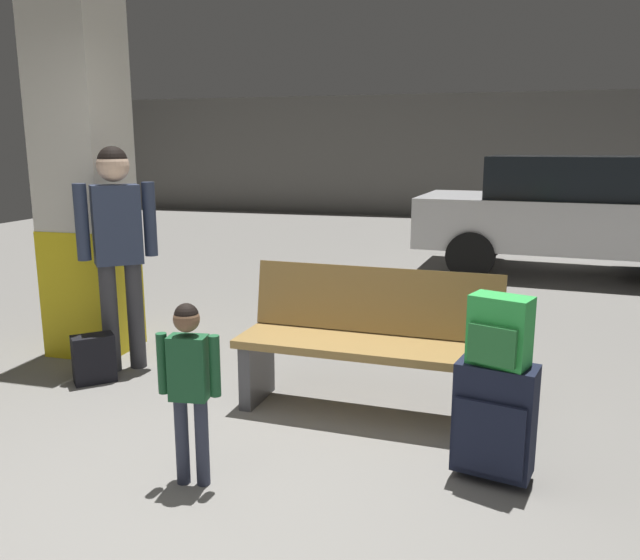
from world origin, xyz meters
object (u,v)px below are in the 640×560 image
(backpack_bright, at_px, (499,332))
(parked_car_near, at_px, (581,212))
(structural_pillar, at_px, (85,174))
(bench, at_px, (368,343))
(adult, at_px, (117,235))
(backpack_dark_floor, at_px, (94,359))
(child, at_px, (189,375))
(suitcase, at_px, (494,419))

(backpack_bright, relative_size, parked_car_near, 0.08)
(structural_pillar, xyz_separation_m, parked_car_near, (4.13, 4.36, -0.61))
(bench, xyz_separation_m, adult, (-1.89, 0.25, 0.57))
(adult, distance_m, parked_car_near, 5.96)
(backpack_dark_floor, bearing_deg, adult, 77.70)
(bench, xyz_separation_m, child, (-0.65, -1.11, 0.12))
(child, height_order, backpack_dark_floor, child)
(adult, bearing_deg, parked_car_near, 52.22)
(suitcase, relative_size, child, 0.66)
(backpack_bright, xyz_separation_m, child, (-1.42, -0.44, -0.20))
(child, height_order, parked_car_near, parked_car_near)
(backpack_dark_floor, bearing_deg, suitcase, -12.96)
(child, bearing_deg, bench, 59.74)
(suitcase, bearing_deg, structural_pillar, 158.15)
(backpack_bright, height_order, adult, adult)
(structural_pillar, bearing_deg, backpack_bright, -21.86)
(structural_pillar, height_order, suitcase, structural_pillar)
(parked_car_near, bearing_deg, structural_pillar, -133.44)
(child, bearing_deg, structural_pillar, 135.44)
(backpack_bright, bearing_deg, bench, 139.08)
(structural_pillar, distance_m, backpack_bright, 3.46)
(backpack_bright, bearing_deg, parked_car_near, 80.11)
(bench, height_order, backpack_dark_floor, bench)
(structural_pillar, bearing_deg, bench, -14.04)
(bench, height_order, child, child)
(structural_pillar, relative_size, bench, 1.76)
(structural_pillar, distance_m, adult, 0.72)
(backpack_bright, distance_m, child, 1.50)
(structural_pillar, height_order, bench, structural_pillar)
(suitcase, height_order, backpack_dark_floor, suitcase)
(adult, xyz_separation_m, backpack_dark_floor, (-0.06, -0.29, -0.84))
(structural_pillar, distance_m, backpack_dark_floor, 1.47)
(backpack_bright, relative_size, backpack_dark_floor, 1.00)
(bench, relative_size, adult, 0.99)
(adult, xyz_separation_m, parked_car_near, (3.65, 4.70, -0.21))
(suitcase, xyz_separation_m, child, (-1.42, -0.44, 0.25))
(bench, height_order, parked_car_near, parked_car_near)
(child, height_order, adult, adult)
(bench, height_order, backpack_bright, backpack_bright)
(structural_pillar, relative_size, backpack_dark_floor, 8.42)
(bench, bearing_deg, suitcase, -40.87)
(backpack_bright, xyz_separation_m, parked_car_near, (0.98, 5.63, 0.03))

